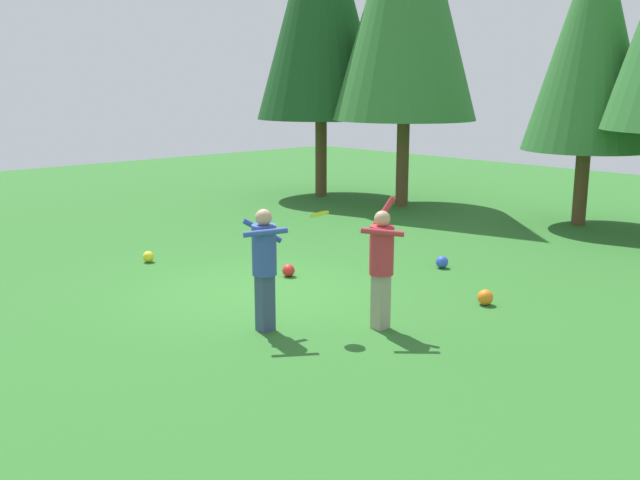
% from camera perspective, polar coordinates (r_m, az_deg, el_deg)
% --- Properties ---
extents(ground_plane, '(40.00, 40.00, 0.00)m').
position_cam_1_polar(ground_plane, '(11.84, -4.77, -4.17)').
color(ground_plane, '#2D6B28').
extents(person_thrower, '(0.68, 0.68, 1.86)m').
position_cam_1_polar(person_thrower, '(9.85, 4.96, -1.53)').
color(person_thrower, gray).
rests_on(person_thrower, ground_plane).
extents(person_catcher, '(0.71, 0.74, 1.72)m').
position_cam_1_polar(person_catcher, '(9.76, -4.49, -1.56)').
color(person_catcher, '#38476B').
rests_on(person_catcher, ground_plane).
extents(frisbee, '(0.27, 0.28, 0.13)m').
position_cam_1_polar(frisbee, '(9.74, -0.06, 2.08)').
color(frisbee, yellow).
extents(ball_blue, '(0.23, 0.23, 0.23)m').
position_cam_1_polar(ball_blue, '(13.47, 9.77, -1.75)').
color(ball_blue, blue).
rests_on(ball_blue, ground_plane).
extents(ball_yellow, '(0.22, 0.22, 0.22)m').
position_cam_1_polar(ball_yellow, '(14.10, -13.63, -1.31)').
color(ball_yellow, yellow).
rests_on(ball_yellow, ground_plane).
extents(ball_orange, '(0.25, 0.25, 0.25)m').
position_cam_1_polar(ball_orange, '(11.39, 13.13, -4.51)').
color(ball_orange, orange).
rests_on(ball_orange, ground_plane).
extents(ball_red, '(0.23, 0.23, 0.23)m').
position_cam_1_polar(ball_red, '(12.71, -2.55, -2.45)').
color(ball_red, red).
rests_on(ball_red, ground_plane).
extents(tree_far_left, '(3.83, 3.83, 9.15)m').
position_cam_1_polar(tree_far_left, '(21.74, 0.09, 18.67)').
color(tree_far_left, brown).
rests_on(tree_far_left, ground_plane).
extents(tree_center, '(2.97, 2.97, 7.11)m').
position_cam_1_polar(tree_center, '(18.21, 21.08, 15.00)').
color(tree_center, brown).
rests_on(tree_center, ground_plane).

